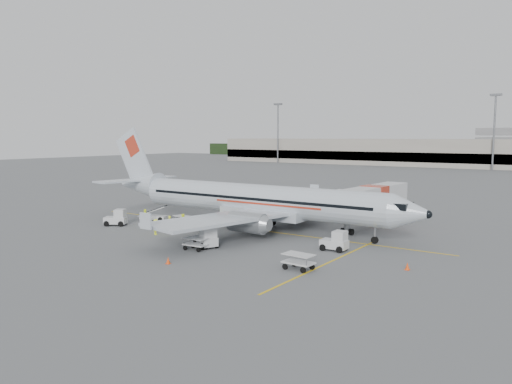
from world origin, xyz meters
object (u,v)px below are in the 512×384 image
at_px(belt_loader, 154,211).
at_px(jet_bridge, 374,206).
at_px(aircraft, 257,179).
at_px(tug_fore, 334,240).
at_px(tug_mid, 206,237).
at_px(tug_aft, 115,217).

bearing_deg(belt_loader, jet_bridge, 9.37).
relative_size(aircraft, tug_fore, 17.02).
height_order(aircraft, jet_bridge, aircraft).
bearing_deg(tug_mid, tug_aft, -164.94).
height_order(aircraft, tug_aft, aircraft).
distance_m(jet_bridge, tug_mid, 20.67).
relative_size(belt_loader, tug_mid, 1.77).
distance_m(jet_bridge, tug_aft, 28.88).
bearing_deg(tug_mid, belt_loader, 177.50).
bearing_deg(jet_bridge, belt_loader, -149.99).
relative_size(jet_bridge, tug_fore, 7.46).
bearing_deg(belt_loader, tug_fore, -22.04).
relative_size(tug_fore, tug_aft, 0.97).
xyz_separation_m(belt_loader, tug_fore, (24.39, -2.07, -0.27)).
bearing_deg(aircraft, tug_fore, -22.45).
xyz_separation_m(aircraft, tug_aft, (-14.22, -7.35, -4.49)).
height_order(jet_bridge, tug_mid, jet_bridge).
distance_m(aircraft, tug_fore, 13.09).
xyz_separation_m(jet_bridge, tug_fore, (1.65, -13.44, -1.37)).
xyz_separation_m(jet_bridge, tug_mid, (-8.44, -18.82, -1.32)).
bearing_deg(aircraft, belt_loader, -168.70).
height_order(aircraft, belt_loader, aircraft).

